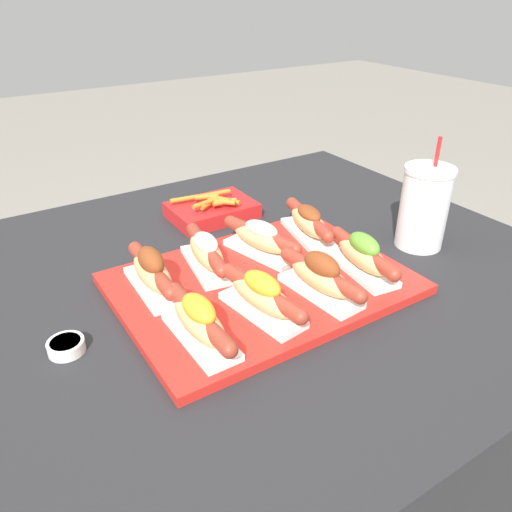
# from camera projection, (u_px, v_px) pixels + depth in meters

# --- Properties ---
(patio_table) EXTENTS (1.31, 1.04, 0.75)m
(patio_table) POSITION_uv_depth(u_px,v_px,m) (237.00, 413.00, 1.15)
(patio_table) COLOR #232326
(patio_table) RESTS_ON ground_plane
(serving_tray) EXTENTS (0.52, 0.38, 0.02)m
(serving_tray) POSITION_uv_depth(u_px,v_px,m) (262.00, 283.00, 0.93)
(serving_tray) COLOR red
(serving_tray) RESTS_ON patio_table
(hot_dog_0) EXTENTS (0.06, 0.20, 0.07)m
(hot_dog_0) POSITION_uv_depth(u_px,v_px,m) (200.00, 321.00, 0.75)
(hot_dog_0) COLOR white
(hot_dog_0) RESTS_ON serving_tray
(hot_dog_1) EXTENTS (0.08, 0.20, 0.07)m
(hot_dog_1) POSITION_uv_depth(u_px,v_px,m) (262.00, 295.00, 0.81)
(hot_dog_1) COLOR white
(hot_dog_1) RESTS_ON serving_tray
(hot_dog_2) EXTENTS (0.07, 0.20, 0.08)m
(hot_dog_2) POSITION_uv_depth(u_px,v_px,m) (321.00, 276.00, 0.86)
(hot_dog_2) COLOR white
(hot_dog_2) RESTS_ON serving_tray
(hot_dog_3) EXTENTS (0.08, 0.20, 0.08)m
(hot_dog_3) POSITION_uv_depth(u_px,v_px,m) (363.00, 255.00, 0.93)
(hot_dog_3) COLOR white
(hot_dog_3) RESTS_ON serving_tray
(hot_dog_4) EXTENTS (0.07, 0.20, 0.08)m
(hot_dog_4) POSITION_uv_depth(u_px,v_px,m) (152.00, 272.00, 0.88)
(hot_dog_4) COLOR white
(hot_dog_4) RESTS_ON serving_tray
(hot_dog_5) EXTENTS (0.09, 0.20, 0.07)m
(hot_dog_5) POSITION_uv_depth(u_px,v_px,m) (206.00, 252.00, 0.94)
(hot_dog_5) COLOR white
(hot_dog_5) RESTS_ON serving_tray
(hot_dog_6) EXTENTS (0.10, 0.20, 0.07)m
(hot_dog_6) POSITION_uv_depth(u_px,v_px,m) (261.00, 238.00, 0.99)
(hot_dog_6) COLOR white
(hot_dog_6) RESTS_ON serving_tray
(hot_dog_7) EXTENTS (0.09, 0.20, 0.07)m
(hot_dog_7) POSITION_uv_depth(u_px,v_px,m) (309.00, 222.00, 1.06)
(hot_dog_7) COLOR white
(hot_dog_7) RESTS_ON serving_tray
(sauce_bowl) EXTENTS (0.06, 0.06, 0.02)m
(sauce_bowl) POSITION_uv_depth(u_px,v_px,m) (66.00, 346.00, 0.77)
(sauce_bowl) COLOR silver
(sauce_bowl) RESTS_ON patio_table
(drink_cup) EXTENTS (0.10, 0.10, 0.23)m
(drink_cup) POSITION_uv_depth(u_px,v_px,m) (424.00, 207.00, 1.04)
(drink_cup) COLOR white
(drink_cup) RESTS_ON patio_table
(fries_basket) EXTENTS (0.20, 0.14, 0.06)m
(fries_basket) POSITION_uv_depth(u_px,v_px,m) (212.00, 210.00, 1.19)
(fries_basket) COLOR red
(fries_basket) RESTS_ON patio_table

